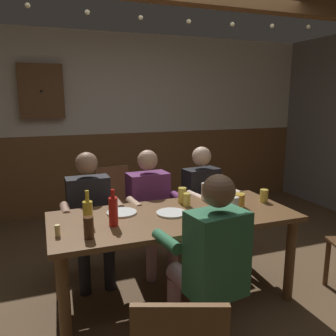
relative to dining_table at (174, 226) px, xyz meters
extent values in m
plane|color=brown|center=(0.00, -0.09, -0.65)|extent=(7.44, 7.44, 0.00)
cube|color=silver|center=(0.00, 2.55, 1.21)|extent=(6.20, 0.12, 1.40)
cube|color=brown|center=(0.00, 2.55, -0.07)|extent=(6.20, 0.12, 1.16)
cube|color=brown|center=(0.00, 0.00, 0.08)|extent=(1.96, 0.84, 0.04)
cylinder|color=brown|center=(-0.90, -0.34, -0.29)|extent=(0.08, 0.08, 0.71)
cylinder|color=brown|center=(0.90, -0.34, -0.29)|extent=(0.08, 0.08, 0.71)
cylinder|color=brown|center=(-0.90, 0.34, -0.29)|extent=(0.08, 0.08, 0.71)
cylinder|color=brown|center=(0.90, 0.34, -0.29)|extent=(0.08, 0.08, 0.71)
cube|color=black|center=(-0.59, 0.72, 0.05)|extent=(0.40, 0.20, 0.49)
sphere|color=#9E755B|center=(-0.59, 0.72, 0.43)|extent=(0.20, 0.20, 0.20)
cylinder|color=black|center=(-0.48, 0.56, -0.17)|extent=(0.13, 0.43, 0.13)
cylinder|color=black|center=(-0.69, 0.56, -0.17)|extent=(0.13, 0.43, 0.13)
cylinder|color=black|center=(-0.48, 0.34, -0.44)|extent=(0.10, 0.10, 0.42)
cylinder|color=black|center=(-0.69, 0.34, -0.44)|extent=(0.10, 0.10, 0.42)
cylinder|color=#9E755B|center=(-0.36, 0.48, 0.08)|extent=(0.08, 0.28, 0.08)
cylinder|color=#9E755B|center=(-0.81, 0.48, 0.08)|extent=(0.08, 0.28, 0.08)
cube|color=#6B2D66|center=(0.00, 0.72, 0.05)|extent=(0.41, 0.26, 0.48)
sphere|color=tan|center=(0.00, 0.72, 0.42)|extent=(0.20, 0.20, 0.20)
cylinder|color=#B78493|center=(0.12, 0.58, -0.17)|extent=(0.16, 0.42, 0.13)
cylinder|color=#B78493|center=(-0.10, 0.56, -0.17)|extent=(0.16, 0.42, 0.13)
cylinder|color=#B78493|center=(0.13, 0.37, -0.44)|extent=(0.10, 0.10, 0.42)
cylinder|color=#B78493|center=(-0.09, 0.35, -0.44)|extent=(0.10, 0.10, 0.42)
cylinder|color=#6B2D66|center=(0.25, 0.48, 0.08)|extent=(0.10, 0.28, 0.08)
cylinder|color=tan|center=(-0.21, 0.45, 0.08)|extent=(0.10, 0.28, 0.08)
cube|color=black|center=(0.59, 0.72, 0.05)|extent=(0.39, 0.25, 0.49)
sphere|color=beige|center=(0.59, 0.72, 0.43)|extent=(0.20, 0.20, 0.20)
cylinder|color=#B78493|center=(0.71, 0.59, -0.17)|extent=(0.18, 0.40, 0.13)
cylinder|color=#B78493|center=(0.51, 0.56, -0.17)|extent=(0.18, 0.40, 0.13)
cylinder|color=#B78493|center=(0.73, 0.40, -0.44)|extent=(0.10, 0.10, 0.42)
cylinder|color=#B78493|center=(0.53, 0.37, -0.44)|extent=(0.10, 0.10, 0.42)
cylinder|color=beige|center=(0.83, 0.51, 0.08)|extent=(0.12, 0.29, 0.08)
cylinder|color=beige|center=(0.41, 0.45, 0.08)|extent=(0.12, 0.29, 0.08)
cube|color=#33724C|center=(0.00, -0.72, 0.08)|extent=(0.39, 0.29, 0.54)
sphere|color=brown|center=(0.00, -0.72, 0.48)|extent=(0.20, 0.20, 0.20)
cylinder|color=#B78493|center=(-0.12, -0.59, -0.17)|extent=(0.19, 0.43, 0.13)
cylinder|color=#B78493|center=(0.08, -0.56, -0.17)|extent=(0.19, 0.43, 0.13)
cylinder|color=#B78493|center=(-0.15, -0.38, -0.44)|extent=(0.10, 0.10, 0.42)
cylinder|color=#B78493|center=(0.05, -0.35, -0.44)|extent=(0.10, 0.10, 0.42)
cylinder|color=#33724C|center=(-0.24, -0.49, 0.11)|extent=(0.12, 0.29, 0.08)
cylinder|color=#33724C|center=(0.17, -0.43, 0.11)|extent=(0.12, 0.29, 0.08)
cube|color=brown|center=(-0.18, 1.27, -0.20)|extent=(0.50, 0.50, 0.02)
cube|color=brown|center=(-0.21, 1.46, 0.02)|extent=(0.40, 0.09, 0.42)
cylinder|color=brown|center=(0.03, 1.11, -0.43)|extent=(0.04, 0.04, 0.44)
cylinder|color=brown|center=(-0.34, 1.05, -0.43)|extent=(0.04, 0.04, 0.44)
cylinder|color=brown|center=(-0.02, 1.48, -0.43)|extent=(0.04, 0.04, 0.44)
cylinder|color=brown|center=(-0.40, 1.43, -0.43)|extent=(0.04, 0.04, 0.44)
cylinder|color=brown|center=(1.37, -0.28, -0.43)|extent=(0.04, 0.04, 0.44)
cylinder|color=#F9E08C|center=(-0.90, -0.14, 0.14)|extent=(0.04, 0.04, 0.08)
cube|color=#B2B7BC|center=(0.40, -0.04, 0.13)|extent=(0.14, 0.10, 0.05)
cylinder|color=white|center=(-0.39, 0.17, 0.11)|extent=(0.24, 0.24, 0.01)
cylinder|color=white|center=(-0.02, 0.02, 0.11)|extent=(0.24, 0.24, 0.01)
cylinder|color=gold|center=(-0.68, -0.01, 0.19)|extent=(0.07, 0.07, 0.18)
cylinder|color=gold|center=(-0.68, -0.01, 0.32)|extent=(0.03, 0.03, 0.08)
cylinder|color=red|center=(-0.51, -0.08, 0.21)|extent=(0.07, 0.07, 0.21)
cylinder|color=red|center=(-0.51, -0.08, 0.35)|extent=(0.03, 0.03, 0.06)
cylinder|color=#E5C64C|center=(0.18, 0.16, 0.16)|extent=(0.07, 0.07, 0.11)
cylinder|color=#E5C64C|center=(0.60, -0.02, 0.16)|extent=(0.08, 0.08, 0.12)
cylinder|color=white|center=(0.44, -0.18, 0.18)|extent=(0.08, 0.08, 0.15)
cylinder|color=#E5C64C|center=(0.18, 0.26, 0.17)|extent=(0.07, 0.07, 0.14)
cylinder|color=white|center=(0.41, 0.27, 0.18)|extent=(0.08, 0.08, 0.16)
cylinder|color=#E5C64C|center=(0.88, 0.03, 0.16)|extent=(0.07, 0.07, 0.11)
cylinder|color=gold|center=(0.55, -0.09, 0.17)|extent=(0.07, 0.07, 0.13)
cylinder|color=#4C2D19|center=(-0.71, -0.25, 0.18)|extent=(0.07, 0.07, 0.15)
cube|color=brown|center=(-0.92, 2.42, 1.10)|extent=(0.56, 0.12, 0.70)
sphere|color=black|center=(-0.92, 2.34, 1.10)|extent=(0.03, 0.03, 0.03)
sphere|color=#F9EAB2|center=(-0.99, 0.20, 1.63)|extent=(0.04, 0.04, 0.04)
sphere|color=#F9EAB2|center=(-0.59, 0.20, 1.62)|extent=(0.04, 0.04, 0.04)
sphere|color=#F9EAB2|center=(-0.20, 0.20, 1.61)|extent=(0.04, 0.04, 0.04)
sphere|color=#F9EAB2|center=(0.20, 0.20, 1.61)|extent=(0.04, 0.04, 0.04)
sphere|color=#F9EAB2|center=(0.59, 0.20, 1.62)|extent=(0.04, 0.04, 0.04)
sphere|color=#F9EAB2|center=(0.99, 0.20, 1.63)|extent=(0.04, 0.04, 0.04)
sphere|color=#F9EAB2|center=(1.38, 0.20, 1.65)|extent=(0.04, 0.04, 0.04)
camera|label=1|loc=(-0.97, -2.46, 1.03)|focal=36.83mm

